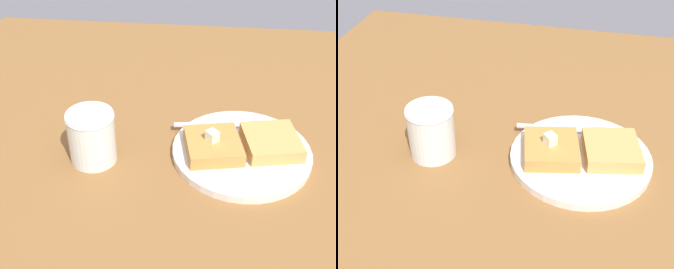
# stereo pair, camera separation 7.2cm
# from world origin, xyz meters

# --- Properties ---
(table_surface) EXTENTS (1.19, 1.19, 0.03)m
(table_surface) POSITION_xyz_m (0.00, 0.00, 0.01)
(table_surface) COLOR brown
(table_surface) RESTS_ON ground
(plate) EXTENTS (0.22, 0.22, 0.01)m
(plate) POSITION_xyz_m (0.01, 0.09, 0.03)
(plate) COLOR silver
(plate) RESTS_ON table_surface
(toast_slice_left) EXTENTS (0.10, 0.10, 0.02)m
(toast_slice_left) POSITION_xyz_m (-0.04, 0.08, 0.05)
(toast_slice_left) COLOR #B27E3B
(toast_slice_left) RESTS_ON plate
(toast_slice_middle) EXTENTS (0.10, 0.10, 0.02)m
(toast_slice_middle) POSITION_xyz_m (0.05, 0.10, 0.05)
(toast_slice_middle) COLOR tan
(toast_slice_middle) RESTS_ON plate
(butter_pat_primary) EXTENTS (0.02, 0.02, 0.02)m
(butter_pat_primary) POSITION_xyz_m (-0.04, 0.08, 0.07)
(butter_pat_primary) COLOR #F2F0C7
(butter_pat_primary) RESTS_ON toast_slice_left
(fork) EXTENTS (0.16, 0.04, 0.00)m
(fork) POSITION_xyz_m (-0.02, 0.15, 0.04)
(fork) COLOR silver
(fork) RESTS_ON plate
(syrup_jar) EXTENTS (0.08, 0.08, 0.09)m
(syrup_jar) POSITION_xyz_m (-0.23, 0.05, 0.06)
(syrup_jar) COLOR #3D1805
(syrup_jar) RESTS_ON table_surface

